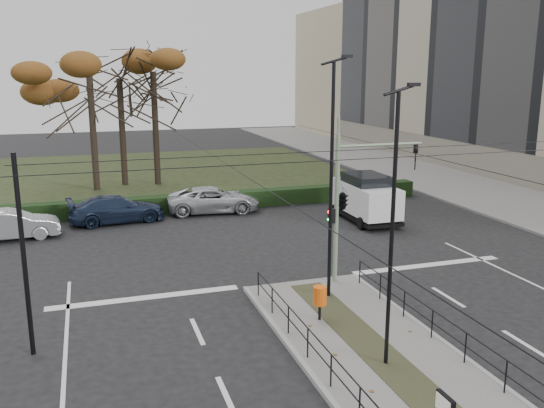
{
  "coord_description": "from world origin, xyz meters",
  "views": [
    {
      "loc": [
        -7.68,
        -15.02,
        8.12
      ],
      "look_at": [
        -0.24,
        7.94,
        2.6
      ],
      "focal_mm": 38.0,
      "sensor_mm": 36.0,
      "label": 1
    }
  ],
  "objects_px": {
    "parked_car_third": "(117,209)",
    "parked_car_fourth": "(213,200)",
    "traffic_light": "(345,197)",
    "streetlamp_median_near": "(393,228)",
    "bare_tree_center": "(153,80)",
    "rust_tree": "(89,72)",
    "bare_tree_near": "(120,86)",
    "white_van": "(366,197)",
    "litter_bin": "(320,296)",
    "streetlamp_median_far": "(332,179)",
    "parked_car_second": "(12,225)"
  },
  "relations": [
    {
      "from": "parked_car_third",
      "to": "parked_car_fourth",
      "type": "relative_size",
      "value": 0.96
    },
    {
      "from": "traffic_light",
      "to": "streetlamp_median_near",
      "type": "xyz_separation_m",
      "value": [
        -1.63,
        -6.45,
        0.59
      ]
    },
    {
      "from": "bare_tree_center",
      "to": "rust_tree",
      "type": "bearing_deg",
      "value": -168.87
    },
    {
      "from": "rust_tree",
      "to": "bare_tree_near",
      "type": "relative_size",
      "value": 1.04
    },
    {
      "from": "traffic_light",
      "to": "parked_car_fourth",
      "type": "xyz_separation_m",
      "value": [
        -2.28,
        13.3,
        -2.73
      ]
    },
    {
      "from": "white_van",
      "to": "parked_car_third",
      "type": "bearing_deg",
      "value": 163.63
    },
    {
      "from": "traffic_light",
      "to": "bare_tree_near",
      "type": "height_order",
      "value": "bare_tree_near"
    },
    {
      "from": "parked_car_fourth",
      "to": "white_van",
      "type": "xyz_separation_m",
      "value": [
        7.68,
        -4.59,
        0.61
      ]
    },
    {
      "from": "traffic_light",
      "to": "rust_tree",
      "type": "xyz_separation_m",
      "value": [
        -8.74,
        21.94,
        4.67
      ]
    },
    {
      "from": "litter_bin",
      "to": "streetlamp_median_near",
      "type": "xyz_separation_m",
      "value": [
        0.66,
        -3.3,
        3.11
      ]
    },
    {
      "from": "streetlamp_median_near",
      "to": "parked_car_third",
      "type": "height_order",
      "value": "streetlamp_median_near"
    },
    {
      "from": "traffic_light",
      "to": "white_van",
      "type": "distance_m",
      "value": 10.46
    },
    {
      "from": "parked_car_fourth",
      "to": "bare_tree_near",
      "type": "distance_m",
      "value": 12.71
    },
    {
      "from": "streetlamp_median_far",
      "to": "parked_car_fourth",
      "type": "xyz_separation_m",
      "value": [
        -1.13,
        14.63,
        -3.74
      ]
    },
    {
      "from": "streetlamp_median_near",
      "to": "rust_tree",
      "type": "distance_m",
      "value": 29.55
    },
    {
      "from": "streetlamp_median_near",
      "to": "traffic_light",
      "type": "bearing_deg",
      "value": 75.84
    },
    {
      "from": "bare_tree_center",
      "to": "bare_tree_near",
      "type": "height_order",
      "value": "bare_tree_center"
    },
    {
      "from": "parked_car_second",
      "to": "white_van",
      "type": "height_order",
      "value": "white_van"
    },
    {
      "from": "streetlamp_median_near",
      "to": "parked_car_second",
      "type": "bearing_deg",
      "value": 123.59
    },
    {
      "from": "traffic_light",
      "to": "parked_car_second",
      "type": "height_order",
      "value": "traffic_light"
    },
    {
      "from": "streetlamp_median_near",
      "to": "streetlamp_median_far",
      "type": "xyz_separation_m",
      "value": [
        0.47,
        5.12,
        0.43
      ]
    },
    {
      "from": "white_van",
      "to": "bare_tree_center",
      "type": "height_order",
      "value": "bare_tree_center"
    },
    {
      "from": "parked_car_second",
      "to": "parked_car_third",
      "type": "relative_size",
      "value": 0.87
    },
    {
      "from": "litter_bin",
      "to": "streetlamp_median_near",
      "type": "bearing_deg",
      "value": -78.72
    },
    {
      "from": "rust_tree",
      "to": "bare_tree_center",
      "type": "bearing_deg",
      "value": 11.13
    },
    {
      "from": "litter_bin",
      "to": "parked_car_second",
      "type": "bearing_deg",
      "value": 127.76
    },
    {
      "from": "litter_bin",
      "to": "parked_car_third",
      "type": "distance_m",
      "value": 16.73
    },
    {
      "from": "rust_tree",
      "to": "streetlamp_median_near",
      "type": "bearing_deg",
      "value": -75.94
    },
    {
      "from": "streetlamp_median_far",
      "to": "parked_car_fourth",
      "type": "height_order",
      "value": "streetlamp_median_far"
    },
    {
      "from": "white_van",
      "to": "rust_tree",
      "type": "bearing_deg",
      "value": 136.89
    },
    {
      "from": "streetlamp_median_near",
      "to": "rust_tree",
      "type": "xyz_separation_m",
      "value": [
        -7.11,
        28.39,
        4.08
      ]
    },
    {
      "from": "bare_tree_center",
      "to": "bare_tree_near",
      "type": "relative_size",
      "value": 1.06
    },
    {
      "from": "parked_car_fourth",
      "to": "rust_tree",
      "type": "bearing_deg",
      "value": 42.68
    },
    {
      "from": "litter_bin",
      "to": "parked_car_third",
      "type": "xyz_separation_m",
      "value": [
        -5.61,
        15.76,
        -0.21
      ]
    },
    {
      "from": "streetlamp_median_near",
      "to": "parked_car_second",
      "type": "relative_size",
      "value": 1.71
    },
    {
      "from": "parked_car_third",
      "to": "white_van",
      "type": "bearing_deg",
      "value": -113.01
    },
    {
      "from": "traffic_light",
      "to": "rust_tree",
      "type": "relative_size",
      "value": 0.54
    },
    {
      "from": "white_van",
      "to": "bare_tree_center",
      "type": "distance_m",
      "value": 18.26
    },
    {
      "from": "parked_car_third",
      "to": "bare_tree_center",
      "type": "distance_m",
      "value": 12.76
    },
    {
      "from": "parked_car_fourth",
      "to": "white_van",
      "type": "distance_m",
      "value": 8.97
    },
    {
      "from": "streetlamp_median_near",
      "to": "parked_car_second",
      "type": "distance_m",
      "value": 20.93
    },
    {
      "from": "white_van",
      "to": "bare_tree_center",
      "type": "xyz_separation_m",
      "value": [
        -9.8,
        14.09,
        6.24
      ]
    },
    {
      "from": "parked_car_fourth",
      "to": "parked_car_second",
      "type": "bearing_deg",
      "value": 109.19
    },
    {
      "from": "litter_bin",
      "to": "parked_car_fourth",
      "type": "xyz_separation_m",
      "value": [
        0.0,
        16.45,
        -0.21
      ]
    },
    {
      "from": "litter_bin",
      "to": "parked_car_fourth",
      "type": "distance_m",
      "value": 16.45
    },
    {
      "from": "traffic_light",
      "to": "bare_tree_near",
      "type": "xyz_separation_m",
      "value": [
        -6.72,
        23.33,
        3.69
      ]
    },
    {
      "from": "streetlamp_median_near",
      "to": "bare_tree_center",
      "type": "height_order",
      "value": "bare_tree_center"
    },
    {
      "from": "litter_bin",
      "to": "bare_tree_center",
      "type": "relative_size",
      "value": 0.11
    },
    {
      "from": "parked_car_third",
      "to": "bare_tree_near",
      "type": "relative_size",
      "value": 0.51
    },
    {
      "from": "parked_car_second",
      "to": "bare_tree_near",
      "type": "bearing_deg",
      "value": -30.49
    }
  ]
}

